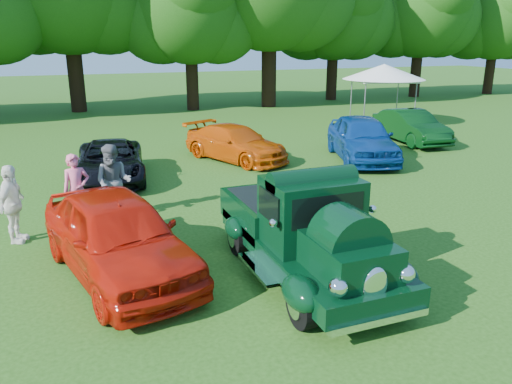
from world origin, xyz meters
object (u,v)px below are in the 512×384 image
object	(u,v)px
spectator_white	(12,204)
red_convertible	(118,235)
back_car_black	(110,162)
spectator_grey	(114,182)
back_car_green	(411,126)
back_car_orange	(236,143)
spectator_pink	(77,190)
hero_pickup	(305,232)
back_car_blue	(362,138)
canopy_tent	(384,72)

from	to	relation	value
spectator_white	red_convertible	bearing A→B (deg)	-121.90
back_car_black	spectator_grey	xyz separation A→B (m)	(-0.25, -3.59, 0.32)
back_car_green	red_convertible	bearing A→B (deg)	-141.88
back_car_orange	back_car_green	distance (m)	8.10
back_car_green	spectator_white	distance (m)	16.28
back_car_orange	spectator_pink	bearing A→B (deg)	-163.70
hero_pickup	red_convertible	world-z (taller)	hero_pickup
back_car_blue	canopy_tent	xyz separation A→B (m)	(5.18, 6.23, 1.87)
red_convertible	back_car_orange	size ratio (longest dim) A/B	1.06
back_car_blue	canopy_tent	bearing A→B (deg)	68.73
back_car_black	back_car_blue	size ratio (longest dim) A/B	0.92
spectator_pink	spectator_white	world-z (taller)	spectator_white
back_car_orange	hero_pickup	bearing A→B (deg)	-125.74
back_car_blue	spectator_pink	bearing A→B (deg)	-143.42
hero_pickup	back_car_orange	distance (m)	9.48
spectator_white	back_car_orange	bearing A→B (deg)	-31.65
spectator_white	canopy_tent	distance (m)	19.55
hero_pickup	spectator_grey	distance (m)	5.40
hero_pickup	red_convertible	bearing A→B (deg)	159.39
back_car_orange	back_car_green	size ratio (longest dim) A/B	1.04
back_car_green	spectator_pink	size ratio (longest dim) A/B	2.44
back_car_black	back_car_green	world-z (taller)	back_car_green
back_car_orange	spectator_pink	size ratio (longest dim) A/B	2.53
red_convertible	back_car_green	world-z (taller)	red_convertible
back_car_orange	spectator_grey	distance (m)	6.81
spectator_grey	back_car_orange	bearing A→B (deg)	67.01
spectator_pink	spectator_white	distance (m)	1.51
canopy_tent	spectator_grey	bearing A→B (deg)	-146.85
back_car_green	canopy_tent	xyz separation A→B (m)	(1.43, 4.23, 1.99)
back_car_orange	spectator_pink	xyz separation A→B (m)	(-5.71, -4.93, 0.23)
back_car_blue	back_car_green	size ratio (longest dim) A/B	1.14
back_car_black	back_car_blue	xyz separation A→B (m)	(8.94, -0.44, 0.20)
back_car_black	back_car_orange	world-z (taller)	back_car_orange
spectator_grey	canopy_tent	xyz separation A→B (m)	(14.36, 9.38, 1.75)
back_car_blue	back_car_green	distance (m)	4.25
hero_pickup	spectator_white	bearing A→B (deg)	144.68
red_convertible	back_car_black	xyz separation A→B (m)	(0.54, 6.86, -0.18)
back_car_black	red_convertible	bearing A→B (deg)	-88.00
back_car_black	spectator_grey	bearing A→B (deg)	-87.42
hero_pickup	canopy_tent	xyz separation A→B (m)	(11.38, 13.88, 1.84)
red_convertible	back_car_blue	distance (m)	11.44
back_car_green	back_car_black	bearing A→B (deg)	-167.36
red_convertible	back_car_green	distance (m)	15.67
canopy_tent	hero_pickup	bearing A→B (deg)	-129.34
hero_pickup	back_car_orange	xyz separation A→B (m)	(1.85, 9.29, -0.21)
hero_pickup	back_car_black	distance (m)	8.55
back_car_orange	back_car_blue	xyz separation A→B (m)	(4.35, -1.64, 0.18)
hero_pickup	canopy_tent	distance (m)	18.04
back_car_blue	canopy_tent	distance (m)	8.31
hero_pickup	back_car_black	world-z (taller)	hero_pickup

